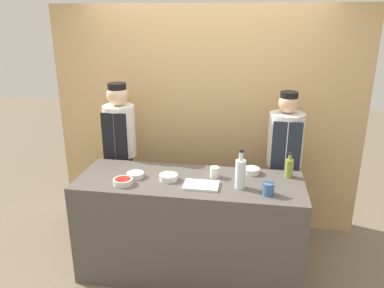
{
  "coord_description": "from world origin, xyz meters",
  "views": [
    {
      "loc": [
        0.51,
        -2.92,
        2.27
      ],
      "look_at": [
        0.0,
        0.14,
        1.21
      ],
      "focal_mm": 35.0,
      "sensor_mm": 36.0,
      "label": 1
    }
  ],
  "objects": [
    {
      "name": "sauce_bowl_red",
      "position": [
        -0.54,
        -0.18,
        0.96
      ],
      "size": [
        0.16,
        0.16,
        0.05
      ],
      "color": "silver",
      "rests_on": "counter"
    },
    {
      "name": "cutting_board",
      "position": [
        0.12,
        -0.12,
        0.94
      ],
      "size": [
        0.29,
        0.2,
        0.02
      ],
      "color": "white",
      "rests_on": "counter"
    },
    {
      "name": "sauce_bowl_white",
      "position": [
        0.53,
        0.23,
        0.96
      ],
      "size": [
        0.15,
        0.15,
        0.05
      ],
      "color": "silver",
      "rests_on": "counter"
    },
    {
      "name": "chef_right",
      "position": [
        0.84,
        0.61,
        0.87
      ],
      "size": [
        0.34,
        0.34,
        1.61
      ],
      "color": "#28282D",
      "rests_on": "ground_plane"
    },
    {
      "name": "counter",
      "position": [
        0.0,
        0.0,
        0.47
      ],
      "size": [
        1.97,
        0.7,
        0.93
      ],
      "color": "#514C47",
      "rests_on": "ground_plane"
    },
    {
      "name": "cabinet_wall",
      "position": [
        0.0,
        1.04,
        1.2
      ],
      "size": [
        3.32,
        0.18,
        2.4
      ],
      "color": "tan",
      "rests_on": "ground_plane"
    },
    {
      "name": "cup_blue",
      "position": [
        0.66,
        -0.18,
        0.98
      ],
      "size": [
        0.09,
        0.09,
        0.1
      ],
      "color": "#386093",
      "rests_on": "counter"
    },
    {
      "name": "sauce_bowl_yellow",
      "position": [
        -0.48,
        -0.02,
        0.95
      ],
      "size": [
        0.15,
        0.15,
        0.04
      ],
      "color": "silver",
      "rests_on": "counter"
    },
    {
      "name": "chef_left",
      "position": [
        -0.84,
        0.61,
        0.91
      ],
      "size": [
        0.32,
        0.32,
        1.65
      ],
      "color": "#28282D",
      "rests_on": "ground_plane"
    },
    {
      "name": "bottle_oil",
      "position": [
        0.85,
        0.21,
        1.02
      ],
      "size": [
        0.07,
        0.07,
        0.22
      ],
      "color": "olive",
      "rests_on": "counter"
    },
    {
      "name": "sauce_bowl_green",
      "position": [
        -0.18,
        -0.03,
        0.96
      ],
      "size": [
        0.16,
        0.16,
        0.05
      ],
      "color": "silver",
      "rests_on": "counter"
    },
    {
      "name": "ground_plane",
      "position": [
        0.0,
        0.0,
        0.0
      ],
      "size": [
        14.0,
        14.0,
        0.0
      ],
      "primitive_type": "plane",
      "color": "#756651"
    },
    {
      "name": "cup_cream",
      "position": [
        0.21,
        0.1,
        0.98
      ],
      "size": [
        0.08,
        0.08,
        0.09
      ],
      "color": "silver",
      "rests_on": "counter"
    },
    {
      "name": "bottle_clear",
      "position": [
        0.44,
        -0.09,
        1.06
      ],
      "size": [
        0.09,
        0.09,
        0.34
      ],
      "color": "silver",
      "rests_on": "counter"
    }
  ]
}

